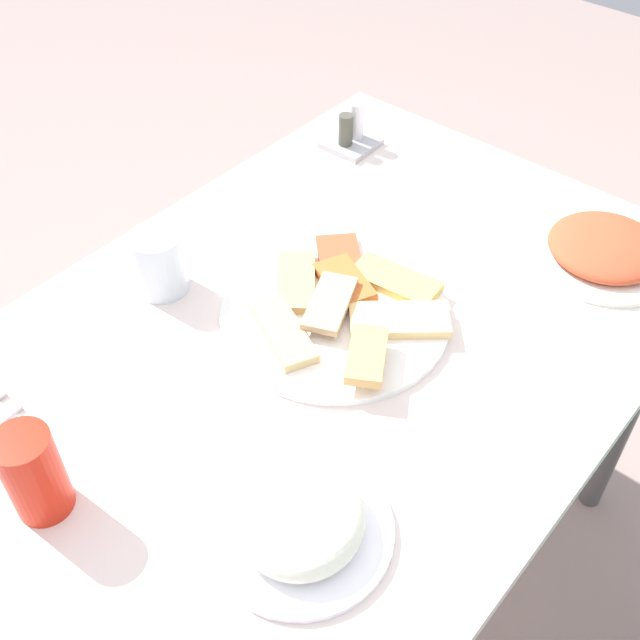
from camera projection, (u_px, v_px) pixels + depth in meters
ground_plane at (313, 584)px, 1.57m from camera, size 6.00×6.00×0.00m
dining_table at (310, 383)px, 1.13m from camera, size 1.22×0.79×0.70m
pide_platter at (339, 310)px, 1.12m from camera, size 0.33×0.33×0.04m
salad_plate_greens at (300, 521)px, 0.86m from camera, size 0.21×0.21×0.07m
salad_plate_rice at (605, 249)px, 1.21m from camera, size 0.24×0.24×0.04m
soda_can at (33, 474)px, 0.86m from camera, size 0.07×0.07×0.12m
drinking_glass at (159, 263)px, 1.13m from camera, size 0.08×0.08×0.10m
condiment_caddy at (351, 134)px, 1.43m from camera, size 0.09×0.09×0.08m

